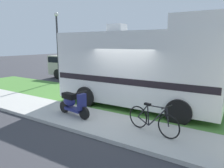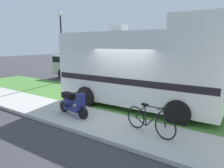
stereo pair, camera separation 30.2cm
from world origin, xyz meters
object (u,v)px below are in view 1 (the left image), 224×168
object	(u,v)px
bicycle	(152,120)
street_lamp_post	(57,41)
pickup_truck_near	(77,66)
motorhome_rv	(140,67)
scooter	(73,103)

from	to	relation	value
bicycle	street_lamp_post	distance (m)	10.33
pickup_truck_near	motorhome_rv	bearing A→B (deg)	-30.16
scooter	street_lamp_post	distance (m)	7.95
pickup_truck_near	street_lamp_post	size ratio (longest dim) A/B	1.16
motorhome_rv	pickup_truck_near	xyz separation A→B (m)	(-7.39, 4.30, -0.80)
pickup_truck_near	bicycle	bearing A→B (deg)	-36.86
motorhome_rv	pickup_truck_near	world-z (taller)	motorhome_rv
street_lamp_post	bicycle	bearing A→B (deg)	-28.11
scooter	pickup_truck_near	distance (m)	9.13
scooter	street_lamp_post	xyz separation A→B (m)	(-5.86, 4.88, 2.26)
motorhome_rv	bicycle	distance (m)	3.18
motorhome_rv	street_lamp_post	bearing A→B (deg)	162.52
bicycle	pickup_truck_near	world-z (taller)	pickup_truck_near
scooter	bicycle	size ratio (longest dim) A/B	0.90
scooter	bicycle	xyz separation A→B (m)	(3.01, 0.14, -0.07)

